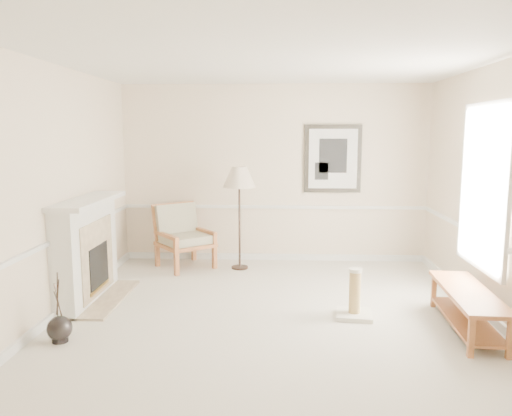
% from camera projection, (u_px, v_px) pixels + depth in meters
% --- Properties ---
extents(ground, '(5.50, 5.50, 0.00)m').
position_uv_depth(ground, '(271.00, 320.00, 5.70)').
color(ground, silver).
rests_on(ground, ground).
extents(room, '(5.04, 5.54, 2.92)m').
position_uv_depth(room, '(285.00, 156.00, 5.50)').
color(room, beige).
rests_on(room, ground).
extents(fireplace, '(0.64, 1.64, 1.31)m').
position_uv_depth(fireplace, '(87.00, 251.00, 6.31)').
color(fireplace, white).
rests_on(fireplace, ground).
extents(floor_vase, '(0.25, 0.25, 0.74)m').
position_uv_depth(floor_vase, '(60.00, 329.00, 5.08)').
color(floor_vase, black).
rests_on(floor_vase, ground).
extents(armchair, '(1.09, 1.10, 1.00)m').
position_uv_depth(armchair, '(182.00, 233.00, 7.94)').
color(armchair, '#A55F35').
rests_on(armchair, ground).
extents(floor_lamp, '(0.59, 0.59, 1.61)m').
position_uv_depth(floor_lamp, '(239.00, 180.00, 7.66)').
color(floor_lamp, black).
rests_on(floor_lamp, ground).
extents(bench, '(0.54, 1.56, 0.44)m').
position_uv_depth(bench, '(467.00, 303.00, 5.38)').
color(bench, '#A55F35').
rests_on(bench, ground).
extents(scratching_post, '(0.45, 0.45, 0.58)m').
position_uv_depth(scratching_post, '(354.00, 302.00, 5.77)').
color(scratching_post, white).
rests_on(scratching_post, ground).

